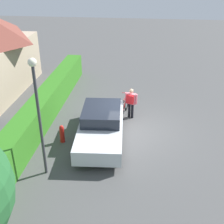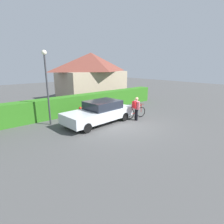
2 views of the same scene
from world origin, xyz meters
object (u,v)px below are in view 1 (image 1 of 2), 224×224
object	(u,v)px
street_lamp	(38,104)
fire_hydrant	(62,134)
parked_car_near	(101,125)
person_rider	(131,101)
bicycle	(124,107)

from	to	relation	value
street_lamp	fire_hydrant	size ratio (longest dim) A/B	5.39
parked_car_near	fire_hydrant	distance (m)	1.72
parked_car_near	fire_hydrant	bearing A→B (deg)	103.86
person_rider	fire_hydrant	world-z (taller)	person_rider
street_lamp	parked_car_near	bearing A→B (deg)	-34.08
person_rider	bicycle	bearing A→B (deg)	43.01
person_rider	fire_hydrant	xyz separation A→B (m)	(-2.53, 2.78, -0.51)
fire_hydrant	person_rider	bearing A→B (deg)	-47.67
bicycle	street_lamp	size ratio (longest dim) A/B	0.39
fire_hydrant	street_lamp	bearing A→B (deg)	178.63
bicycle	fire_hydrant	distance (m)	3.79
parked_car_near	street_lamp	size ratio (longest dim) A/B	1.05
person_rider	parked_car_near	bearing A→B (deg)	151.85
fire_hydrant	bicycle	bearing A→B (deg)	-40.11
parked_car_near	person_rider	size ratio (longest dim) A/B	2.98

